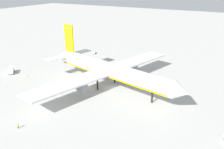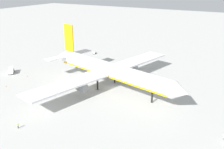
% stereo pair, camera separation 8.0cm
% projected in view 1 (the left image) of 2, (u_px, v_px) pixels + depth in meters
% --- Properties ---
extents(ground_plane, '(600.00, 600.00, 0.00)m').
position_uv_depth(ground_plane, '(111.00, 88.00, 109.33)').
color(ground_plane, '#B2B2AD').
extents(airliner, '(69.23, 74.93, 23.28)m').
position_uv_depth(airliner, '(109.00, 70.00, 107.66)').
color(airliner, white).
rests_on(airliner, ground).
extents(service_truck_2, '(5.41, 5.48, 2.73)m').
position_uv_depth(service_truck_2, '(11.00, 70.00, 125.22)').
color(service_truck_2, white).
rests_on(service_truck_2, ground).
extents(baggage_cart_0, '(2.13, 3.41, 1.26)m').
position_uv_depth(baggage_cart_0, '(94.00, 53.00, 158.54)').
color(baggage_cart_0, '#595B60').
rests_on(baggage_cart_0, ground).
extents(ground_worker_2, '(0.57, 0.57, 1.78)m').
position_uv_depth(ground_worker_2, '(18.00, 126.00, 79.22)').
color(ground_worker_2, '#3F3F47').
rests_on(ground_worker_2, ground).
extents(traffic_cone_0, '(0.36, 0.36, 0.55)m').
position_uv_depth(traffic_cone_0, '(27.00, 76.00, 121.10)').
color(traffic_cone_0, orange).
rests_on(traffic_cone_0, ground).
extents(traffic_cone_1, '(0.36, 0.36, 0.55)m').
position_uv_depth(traffic_cone_1, '(6.00, 86.00, 110.19)').
color(traffic_cone_1, orange).
rests_on(traffic_cone_1, ground).
extents(traffic_cone_2, '(0.36, 0.36, 0.55)m').
position_uv_depth(traffic_cone_2, '(110.00, 55.00, 154.45)').
color(traffic_cone_2, orange).
rests_on(traffic_cone_2, ground).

